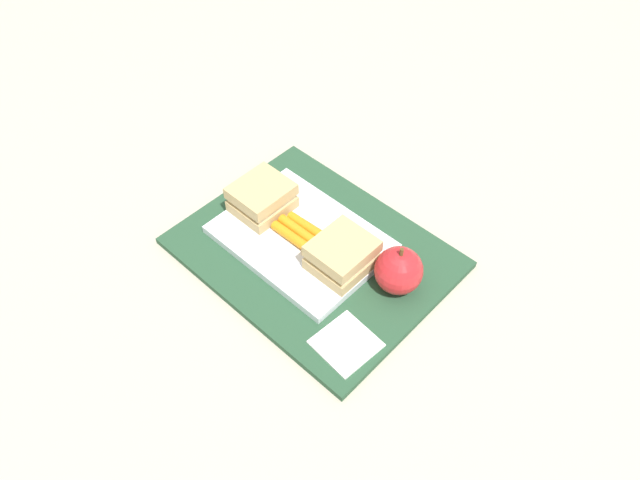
% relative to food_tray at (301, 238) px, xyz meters
% --- Properties ---
extents(ground_plane, '(2.40, 2.40, 0.00)m').
position_rel_food_tray_xyz_m(ground_plane, '(0.03, 0.00, -0.02)').
color(ground_plane, '#B7AD99').
extents(lunchbag_mat, '(0.36, 0.28, 0.01)m').
position_rel_food_tray_xyz_m(lunchbag_mat, '(0.03, 0.00, -0.01)').
color(lunchbag_mat, '#284C33').
rests_on(lunchbag_mat, ground_plane).
extents(food_tray, '(0.23, 0.17, 0.01)m').
position_rel_food_tray_xyz_m(food_tray, '(0.00, 0.00, 0.00)').
color(food_tray, white).
rests_on(food_tray, lunchbag_mat).
extents(sandwich_half_left, '(0.07, 0.08, 0.04)m').
position_rel_food_tray_xyz_m(sandwich_half_left, '(-0.08, 0.00, 0.03)').
color(sandwich_half_left, tan).
rests_on(sandwich_half_left, food_tray).
extents(sandwich_half_right, '(0.07, 0.08, 0.04)m').
position_rel_food_tray_xyz_m(sandwich_half_right, '(0.08, 0.00, 0.03)').
color(sandwich_half_right, tan).
rests_on(sandwich_half_right, food_tray).
extents(carrot_sticks_bundle, '(0.08, 0.04, 0.02)m').
position_rel_food_tray_xyz_m(carrot_sticks_bundle, '(-0.00, 0.00, 0.01)').
color(carrot_sticks_bundle, orange).
rests_on(carrot_sticks_bundle, food_tray).
extents(apple, '(0.06, 0.06, 0.08)m').
position_rel_food_tray_xyz_m(apple, '(0.15, 0.03, 0.03)').
color(apple, red).
rests_on(apple, lunchbag_mat).
extents(paper_napkin, '(0.08, 0.08, 0.00)m').
position_rel_food_tray_xyz_m(paper_napkin, '(0.16, -0.08, -0.00)').
color(paper_napkin, white).
rests_on(paper_napkin, lunchbag_mat).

